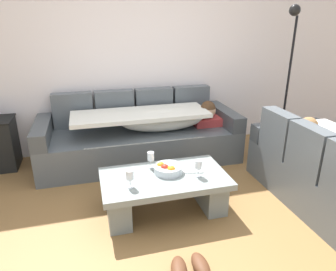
{
  "coord_description": "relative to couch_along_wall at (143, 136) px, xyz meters",
  "views": [
    {
      "loc": [
        -0.69,
        -2.14,
        1.79
      ],
      "look_at": [
        0.16,
        1.0,
        0.55
      ],
      "focal_mm": 33.02,
      "sensor_mm": 36.0,
      "label": 1
    }
  ],
  "objects": [
    {
      "name": "ground_plane",
      "position": [
        0.01,
        -1.63,
        -0.33
      ],
      "size": [
        14.0,
        14.0,
        0.0
      ],
      "primitive_type": "plane",
      "color": "olive"
    },
    {
      "name": "back_wall",
      "position": [
        0.01,
        0.52,
        1.02
      ],
      "size": [
        9.0,
        0.1,
        2.7
      ],
      "primitive_type": "cube",
      "color": "white",
      "rests_on": "ground_plane"
    },
    {
      "name": "couch_along_wall",
      "position": [
        0.0,
        0.0,
        0.0
      ],
      "size": [
        2.55,
        0.92,
        0.88
      ],
      "color": "#525A5F",
      "rests_on": "ground_plane"
    },
    {
      "name": "couch_near_window",
      "position": [
        1.61,
        -1.59,
        0.01
      ],
      "size": [
        0.92,
        1.83,
        0.88
      ],
      "rotation": [
        0.0,
        0.0,
        1.57
      ],
      "color": "#525A5F",
      "rests_on": "ground_plane"
    },
    {
      "name": "coffee_table",
      "position": [
        -0.03,
        -1.23,
        -0.09
      ],
      "size": [
        1.2,
        0.68,
        0.38
      ],
      "color": "gray",
      "rests_on": "ground_plane"
    },
    {
      "name": "fruit_bowl",
      "position": [
        0.01,
        -1.17,
        0.09
      ],
      "size": [
        0.28,
        0.28,
        0.1
      ],
      "color": "silver",
      "rests_on": "coffee_table"
    },
    {
      "name": "wine_glass_near_left",
      "position": [
        -0.38,
        -1.36,
        0.17
      ],
      "size": [
        0.07,
        0.07,
        0.17
      ],
      "color": "silver",
      "rests_on": "coffee_table"
    },
    {
      "name": "wine_glass_near_right",
      "position": [
        0.27,
        -1.32,
        0.17
      ],
      "size": [
        0.07,
        0.07,
        0.17
      ],
      "color": "silver",
      "rests_on": "coffee_table"
    },
    {
      "name": "wine_glass_far_back",
      "position": [
        -0.12,
        -1.02,
        0.17
      ],
      "size": [
        0.07,
        0.07,
        0.17
      ],
      "color": "silver",
      "rests_on": "coffee_table"
    },
    {
      "name": "open_magazine",
      "position": [
        0.24,
        -1.14,
        0.06
      ],
      "size": [
        0.32,
        0.27,
        0.01
      ],
      "primitive_type": "cube",
      "rotation": [
        0.0,
        0.0,
        -0.25
      ],
      "color": "white",
      "rests_on": "coffee_table"
    },
    {
      "name": "floor_lamp",
      "position": [
        1.99,
        -0.13,
        0.79
      ],
      "size": [
        0.33,
        0.31,
        1.95
      ],
      "color": "black",
      "rests_on": "ground_plane"
    },
    {
      "name": "pair_of_shoes",
      "position": [
        -0.05,
        -2.07,
        -0.28
      ],
      "size": [
        0.32,
        0.29,
        0.09
      ],
      "color": "#59331E",
      "rests_on": "ground_plane"
    }
  ]
}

